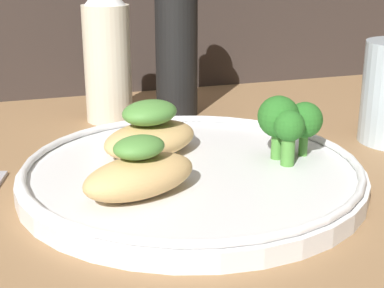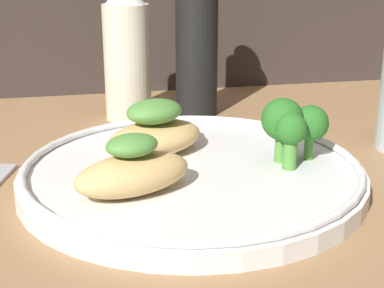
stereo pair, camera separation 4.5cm
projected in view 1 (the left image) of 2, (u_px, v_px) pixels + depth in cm
name	position (u px, v px, depth cm)	size (l,w,h in cm)	color
ground_plane	(192.00, 191.00, 46.38)	(180.00, 180.00, 1.00)	#936D47
plate	(192.00, 173.00, 45.90)	(26.84, 26.84, 2.00)	white
grilled_meat_front	(140.00, 172.00, 40.37)	(9.65, 7.28, 4.27)	tan
grilled_meat_middle	(150.00, 133.00, 48.26)	(10.24, 8.97, 4.56)	tan
broccoli_bunch	(289.00, 122.00, 46.77)	(5.53, 4.74, 5.22)	#4C8E38
sauce_bottle	(107.00, 54.00, 61.10)	(4.91, 4.91, 14.83)	beige
pepper_grinder	(176.00, 43.00, 63.07)	(4.56, 4.56, 17.40)	black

